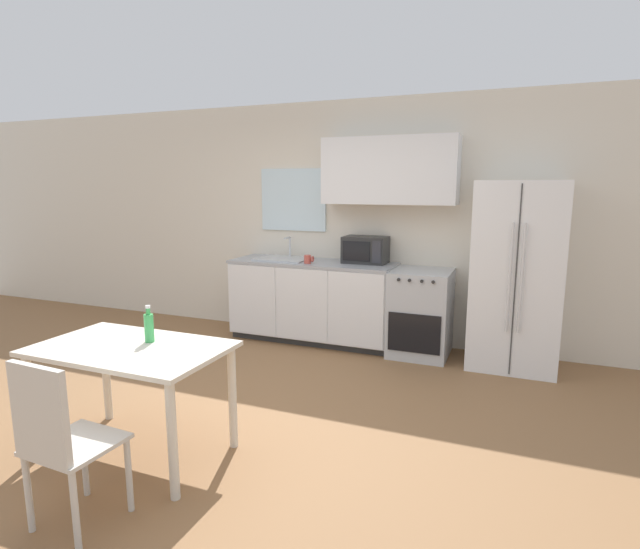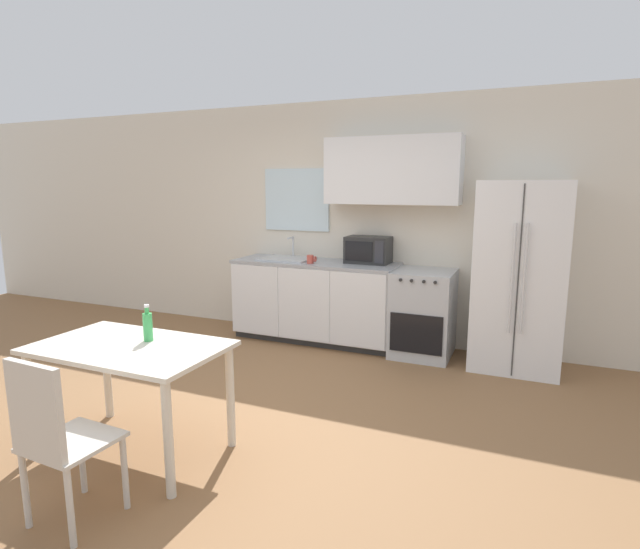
{
  "view_description": "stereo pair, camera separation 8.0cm",
  "coord_description": "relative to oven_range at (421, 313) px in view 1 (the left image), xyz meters",
  "views": [
    {
      "loc": [
        1.9,
        -3.12,
        1.76
      ],
      "look_at": [
        0.4,
        0.57,
        1.05
      ],
      "focal_mm": 28.0,
      "sensor_mm": 36.0,
      "label": 1
    },
    {
      "loc": [
        1.98,
        -3.09,
        1.76
      ],
      "look_at": [
        0.4,
        0.57,
        1.05
      ],
      "focal_mm": 28.0,
      "sensor_mm": 36.0,
      "label": 2
    }
  ],
  "objects": [
    {
      "name": "ground_plane",
      "position": [
        -0.98,
        -1.98,
        -0.45
      ],
      "size": [
        12.0,
        12.0,
        0.0
      ],
      "primitive_type": "plane",
      "color": "olive"
    },
    {
      "name": "wall_back",
      "position": [
        -0.9,
        0.33,
        0.98
      ],
      "size": [
        12.0,
        0.38,
        2.7
      ],
      "color": "beige",
      "rests_on": "ground_plane"
    },
    {
      "name": "kitchen_counter",
      "position": [
        -1.24,
        0.01,
        0.02
      ],
      "size": [
        1.87,
        0.63,
        0.92
      ],
      "color": "#333333",
      "rests_on": "ground_plane"
    },
    {
      "name": "oven_range",
      "position": [
        0.0,
        0.0,
        0.0
      ],
      "size": [
        0.6,
        0.66,
        0.9
      ],
      "color": "#B7BABC",
      "rests_on": "ground_plane"
    },
    {
      "name": "refrigerator",
      "position": [
        0.9,
        -0.01,
        0.46
      ],
      "size": [
        0.82,
        0.71,
        1.81
      ],
      "color": "white",
      "rests_on": "ground_plane"
    },
    {
      "name": "kitchen_sink",
      "position": [
        -1.6,
        0.02,
        0.49
      ],
      "size": [
        0.58,
        0.45,
        0.25
      ],
      "color": "#B7BABC",
      "rests_on": "kitchen_counter"
    },
    {
      "name": "microwave",
      "position": [
        -0.65,
        0.13,
        0.62
      ],
      "size": [
        0.47,
        0.32,
        0.29
      ],
      "color": "#282828",
      "rests_on": "kitchen_counter"
    },
    {
      "name": "coffee_mug",
      "position": [
        -1.22,
        -0.14,
        0.52
      ],
      "size": [
        0.11,
        0.08,
        0.09
      ],
      "color": "#BF4C3F",
      "rests_on": "kitchen_counter"
    },
    {
      "name": "dining_table",
      "position": [
        -1.36,
        -2.7,
        0.19
      ],
      "size": [
        1.23,
        0.75,
        0.74
      ],
      "color": "beige",
      "rests_on": "ground_plane"
    },
    {
      "name": "dining_chair_near",
      "position": [
        -1.15,
        -3.45,
        0.09
      ],
      "size": [
        0.42,
        0.42,
        0.93
      ],
      "rotation": [
        0.0,
        0.0,
        -0.05
      ],
      "color": "beige",
      "rests_on": "ground_plane"
    },
    {
      "name": "drink_bottle",
      "position": [
        -1.31,
        -2.58,
        0.4
      ],
      "size": [
        0.06,
        0.06,
        0.25
      ],
      "color": "#3FB259",
      "rests_on": "dining_table"
    }
  ]
}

